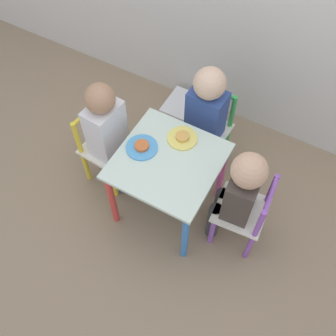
{
  "coord_description": "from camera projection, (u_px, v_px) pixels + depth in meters",
  "views": [
    {
      "loc": [
        0.54,
        -0.97,
        2.11
      ],
      "look_at": [
        0.0,
        0.0,
        0.42
      ],
      "focal_mm": 42.0,
      "sensor_mm": 36.0,
      "label": 1
    }
  ],
  "objects": [
    {
      "name": "ground_plane",
      "position": [
        168.0,
        206.0,
        2.37
      ],
      "size": [
        6.0,
        6.0,
        0.0
      ],
      "primitive_type": "plane",
      "color": "#8C755B"
    },
    {
      "name": "kids_table",
      "position": [
        168.0,
        170.0,
        2.03
      ],
      "size": [
        0.51,
        0.51,
        0.49
      ],
      "color": "silver",
      "rests_on": "ground_plane"
    },
    {
      "name": "chair_yellow",
      "position": [
        105.0,
        148.0,
        2.28
      ],
      "size": [
        0.28,
        0.28,
        0.53
      ],
      "rotation": [
        0.0,
        0.0,
        1.5
      ],
      "color": "silver",
      "rests_on": "ground_plane"
    },
    {
      "name": "chair_green",
      "position": [
        207.0,
        130.0,
        2.35
      ],
      "size": [
        0.27,
        0.27,
        0.53
      ],
      "rotation": [
        0.0,
        0.0,
        -0.05
      ],
      "color": "silver",
      "rests_on": "ground_plane"
    },
    {
      "name": "chair_purple",
      "position": [
        245.0,
        213.0,
        2.05
      ],
      "size": [
        0.28,
        0.28,
        0.53
      ],
      "rotation": [
        0.0,
        0.0,
        -1.49
      ],
      "color": "silver",
      "rests_on": "ground_plane"
    },
    {
      "name": "child_left",
      "position": [
        109.0,
        131.0,
        2.1
      ],
      "size": [
        0.22,
        0.21,
        0.78
      ],
      "rotation": [
        0.0,
        0.0,
        1.5
      ],
      "color": "#4C608E",
      "rests_on": "ground_plane"
    },
    {
      "name": "child_back",
      "position": [
        205.0,
        114.0,
        2.15
      ],
      "size": [
        0.21,
        0.22,
        0.77
      ],
      "rotation": [
        0.0,
        0.0,
        -0.05
      ],
      "color": "#4C608E",
      "rests_on": "ground_plane"
    },
    {
      "name": "child_right",
      "position": [
        239.0,
        192.0,
        1.91
      ],
      "size": [
        0.22,
        0.21,
        0.73
      ],
      "rotation": [
        0.0,
        0.0,
        -1.49
      ],
      "color": "#38383D",
      "rests_on": "ground_plane"
    },
    {
      "name": "plate_left",
      "position": [
        142.0,
        147.0,
        1.99
      ],
      "size": [
        0.16,
        0.16,
        0.03
      ],
      "color": "#4C9EE0",
      "rests_on": "kids_table"
    },
    {
      "name": "plate_back",
      "position": [
        182.0,
        138.0,
        2.03
      ],
      "size": [
        0.16,
        0.16,
        0.03
      ],
      "color": "#EADB66",
      "rests_on": "kids_table"
    },
    {
      "name": "storage_bin",
      "position": [
        181.0,
        108.0,
        2.73
      ],
      "size": [
        0.21,
        0.26,
        0.11
      ],
      "color": "silver",
      "rests_on": "ground_plane"
    }
  ]
}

